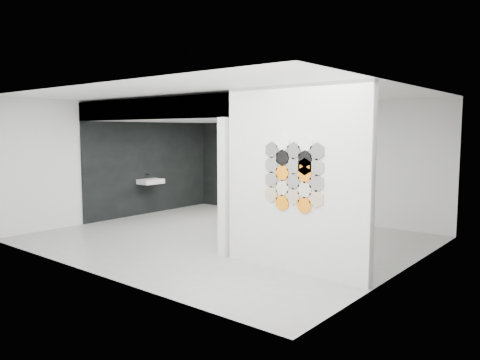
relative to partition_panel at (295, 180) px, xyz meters
name	(u,v)px	position (x,y,z in m)	size (l,w,h in m)	color
floor	(227,239)	(-2.23, 1.00, -1.40)	(7.00, 6.00, 0.01)	gray
partition_panel	(295,180)	(0.00, 0.00, 0.00)	(2.45, 0.15, 2.80)	silver
bay_clad_back	(263,167)	(-3.52, 3.97, -0.22)	(4.40, 0.04, 2.35)	black
bay_clad_left	(151,168)	(-5.70, 2.00, -0.22)	(0.04, 4.00, 2.35)	black
bulkhead	(212,112)	(-3.52, 2.00, 1.15)	(4.40, 4.00, 0.40)	silver
corner_column	(224,188)	(-1.41, 0.00, -0.22)	(0.16, 0.16, 2.35)	silver
fascia_beam	(145,109)	(-3.52, 0.08, 1.15)	(4.40, 0.16, 0.40)	silver
wall_basin	(151,181)	(-5.46, 1.80, -0.55)	(0.40, 0.60, 0.12)	silver
display_shelf	(264,163)	(-3.43, 3.87, -0.10)	(3.00, 0.15, 0.04)	black
kitchen_island	(260,206)	(-2.51, 2.48, -0.97)	(1.70, 1.00, 1.28)	silver
stockpot	(236,158)	(-4.35, 3.87, 0.01)	(0.21, 0.21, 0.17)	black
kettle	(287,160)	(-2.71, 3.87, -0.01)	(0.17, 0.17, 0.15)	black
glass_bowl	(309,162)	(-2.08, 3.87, -0.02)	(0.16, 0.16, 0.11)	gray
glass_vase	(309,161)	(-2.08, 3.87, 0.00)	(0.11, 0.11, 0.15)	gray
bottle_dark	(246,158)	(-4.02, 3.87, 0.01)	(0.06, 0.06, 0.17)	black
utensil_cup	(246,159)	(-4.02, 3.87, -0.03)	(0.08, 0.08, 0.10)	black
hex_tile_cluster	(294,173)	(0.03, -0.09, 0.10)	(1.04, 0.02, 1.16)	tan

